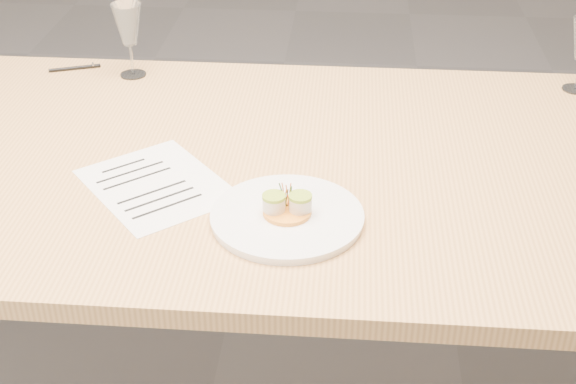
# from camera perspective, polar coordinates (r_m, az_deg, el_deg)

# --- Properties ---
(dining_table) EXTENTS (2.40, 1.00, 0.75)m
(dining_table) POSITION_cam_1_polar(r_m,az_deg,el_deg) (1.74, -6.85, 0.71)
(dining_table) COLOR tan
(dining_table) RESTS_ON ground
(dinner_plate) EXTENTS (0.28, 0.28, 0.07)m
(dinner_plate) POSITION_cam_1_polar(r_m,az_deg,el_deg) (1.47, -0.05, -1.68)
(dinner_plate) COLOR white
(dinner_plate) RESTS_ON dining_table
(recipe_sheet) EXTENTS (0.37, 0.38, 0.00)m
(recipe_sheet) POSITION_cam_1_polar(r_m,az_deg,el_deg) (1.60, -9.34, 0.52)
(recipe_sheet) COLOR white
(recipe_sheet) RESTS_ON dining_table
(ballpoint_pen) EXTENTS (0.13, 0.06, 0.01)m
(ballpoint_pen) POSITION_cam_1_polar(r_m,az_deg,el_deg) (2.17, -14.91, 8.52)
(ballpoint_pen) COLOR black
(ballpoint_pen) RESTS_ON dining_table
(wine_glass_1) EXTENTS (0.07, 0.07, 0.19)m
(wine_glass_1) POSITION_cam_1_polar(r_m,az_deg,el_deg) (2.06, -11.31, 11.49)
(wine_glass_1) COLOR white
(wine_glass_1) RESTS_ON dining_table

